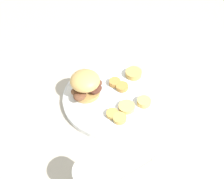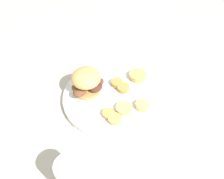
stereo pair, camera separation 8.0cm
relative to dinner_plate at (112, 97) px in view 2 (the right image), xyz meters
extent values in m
plane|color=#B2A899|center=(0.00, 0.00, -0.01)|extent=(4.00, 4.00, 0.00)
cylinder|color=white|center=(0.00, 0.00, 0.00)|extent=(0.31, 0.31, 0.02)
torus|color=white|center=(0.00, 0.00, 0.01)|extent=(0.31, 0.31, 0.01)
cylinder|color=tan|center=(0.05, 0.06, 0.02)|extent=(0.09, 0.09, 0.01)
ellipsoid|color=brown|center=(0.03, 0.09, 0.03)|extent=(0.05, 0.05, 0.02)
ellipsoid|color=#563323|center=(0.05, 0.02, 0.03)|extent=(0.04, 0.04, 0.02)
ellipsoid|color=brown|center=(0.05, 0.10, 0.03)|extent=(0.04, 0.04, 0.02)
ellipsoid|color=brown|center=(0.06, 0.07, 0.03)|extent=(0.03, 0.04, 0.02)
ellipsoid|color=#4C281E|center=(0.03, 0.04, 0.03)|extent=(0.04, 0.05, 0.02)
ellipsoid|color=tan|center=(0.05, 0.06, 0.06)|extent=(0.09, 0.09, 0.05)
cylinder|color=#DBB766|center=(-0.07, -0.01, 0.01)|extent=(0.05, 0.05, 0.01)
cylinder|color=#BC8942|center=(0.01, -0.04, 0.02)|extent=(0.04, 0.04, 0.01)
cylinder|color=tan|center=(-0.09, 0.03, 0.01)|extent=(0.04, 0.04, 0.01)
cylinder|color=tan|center=(-0.07, 0.04, 0.01)|extent=(0.04, 0.04, 0.01)
cylinder|color=#DBB766|center=(-0.08, -0.06, 0.02)|extent=(0.04, 0.04, 0.02)
cylinder|color=#BC8942|center=(0.04, -0.03, 0.02)|extent=(0.04, 0.04, 0.02)
cylinder|color=tan|center=(0.04, -0.11, 0.02)|extent=(0.05, 0.05, 0.02)
cube|color=silver|center=(-0.24, 0.08, -0.01)|extent=(0.02, 0.12, 0.00)
cube|color=silver|center=(-0.25, -0.01, -0.01)|extent=(0.02, 0.06, 0.00)
cylinder|color=silver|center=(-0.22, 0.20, 0.04)|extent=(0.07, 0.07, 0.11)
camera|label=1|loc=(-0.46, 0.29, 0.62)|focal=42.00mm
camera|label=2|loc=(-0.50, 0.22, 0.62)|focal=42.00mm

